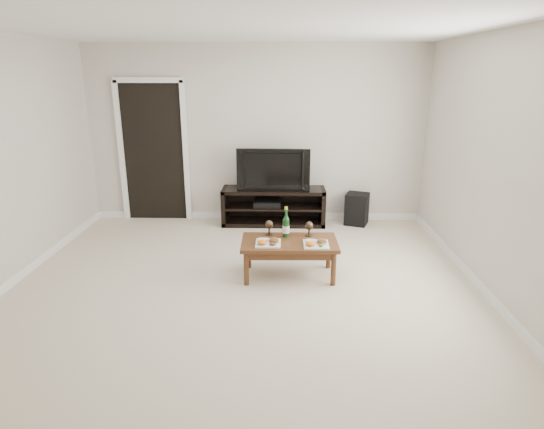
{
  "coord_description": "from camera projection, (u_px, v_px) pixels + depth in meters",
  "views": [
    {
      "loc": [
        0.42,
        -4.03,
        2.2
      ],
      "look_at": [
        0.29,
        0.73,
        0.7
      ],
      "focal_mm": 30.0,
      "sensor_mm": 36.0,
      "label": 1
    }
  ],
  "objects": [
    {
      "name": "floor",
      "position": [
        241.0,
        303.0,
        4.52
      ],
      "size": [
        5.5,
        5.5,
        0.0
      ],
      "primitive_type": "plane",
      "color": "beige",
      "rests_on": "ground"
    },
    {
      "name": "back_wall",
      "position": [
        256.0,
        135.0,
        6.77
      ],
      "size": [
        5.0,
        0.04,
        2.6
      ],
      "primitive_type": "cube",
      "color": "beige",
      "rests_on": "ground"
    },
    {
      "name": "ceiling",
      "position": [
        234.0,
        18.0,
        3.73
      ],
      "size": [
        5.0,
        5.5,
        0.04
      ],
      "primitive_type": "cube",
      "color": "white",
      "rests_on": "back_wall"
    },
    {
      "name": "doorway",
      "position": [
        154.0,
        153.0,
        6.86
      ],
      "size": [
        0.9,
        0.02,
        2.05
      ],
      "primitive_type": "cube",
      "color": "black",
      "rests_on": "ground"
    },
    {
      "name": "media_console",
      "position": [
        274.0,
        206.0,
        6.81
      ],
      "size": [
        1.53,
        0.45,
        0.55
      ],
      "primitive_type": "cube",
      "color": "black",
      "rests_on": "ground"
    },
    {
      "name": "television",
      "position": [
        274.0,
        168.0,
        6.63
      ],
      "size": [
        1.06,
        0.17,
        0.61
      ],
      "primitive_type": "imported",
      "rotation": [
        0.0,
        0.0,
        -0.03
      ],
      "color": "black",
      "rests_on": "media_console"
    },
    {
      "name": "av_receiver",
      "position": [
        267.0,
        203.0,
        6.78
      ],
      "size": [
        0.4,
        0.3,
        0.08
      ],
      "primitive_type": "cube",
      "rotation": [
        0.0,
        0.0,
        0.01
      ],
      "color": "black",
      "rests_on": "media_console"
    },
    {
      "name": "subwoofer",
      "position": [
        357.0,
        209.0,
        6.82
      ],
      "size": [
        0.4,
        0.4,
        0.47
      ],
      "primitive_type": "cube",
      "rotation": [
        0.0,
        0.0,
        -0.35
      ],
      "color": "black",
      "rests_on": "ground"
    },
    {
      "name": "coffee_table",
      "position": [
        289.0,
        259.0,
        5.06
      ],
      "size": [
        1.06,
        0.6,
        0.42
      ],
      "primitive_type": "cube",
      "rotation": [
        0.0,
        0.0,
        0.02
      ],
      "color": "#562D18",
      "rests_on": "ground"
    },
    {
      "name": "plate_left",
      "position": [
        268.0,
        241.0,
        4.9
      ],
      "size": [
        0.27,
        0.27,
        0.07
      ],
      "primitive_type": "cube",
      "color": "white",
      "rests_on": "coffee_table"
    },
    {
      "name": "plate_right",
      "position": [
        316.0,
        242.0,
        4.86
      ],
      "size": [
        0.27,
        0.27,
        0.07
      ],
      "primitive_type": "cube",
      "color": "white",
      "rests_on": "coffee_table"
    },
    {
      "name": "wine_bottle",
      "position": [
        286.0,
        222.0,
        5.08
      ],
      "size": [
        0.07,
        0.07,
        0.35
      ],
      "primitive_type": "cylinder",
      "color": "#0E3413",
      "rests_on": "coffee_table"
    },
    {
      "name": "goblet_left",
      "position": [
        269.0,
        228.0,
        5.17
      ],
      "size": [
        0.09,
        0.09,
        0.17
      ],
      "primitive_type": null,
      "color": "#3B2F20",
      "rests_on": "coffee_table"
    },
    {
      "name": "goblet_right",
      "position": [
        309.0,
        229.0,
        5.14
      ],
      "size": [
        0.09,
        0.09,
        0.17
      ],
      "primitive_type": null,
      "color": "#3B2F20",
      "rests_on": "coffee_table"
    }
  ]
}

